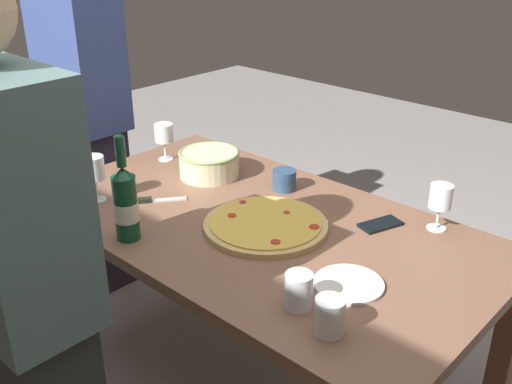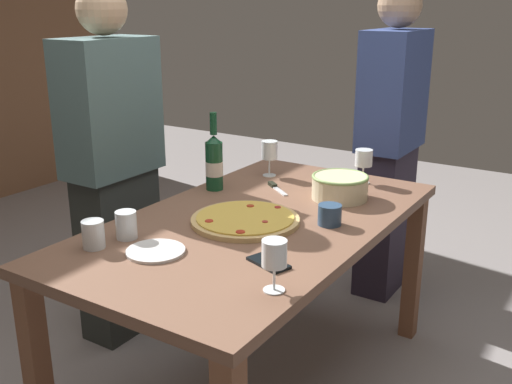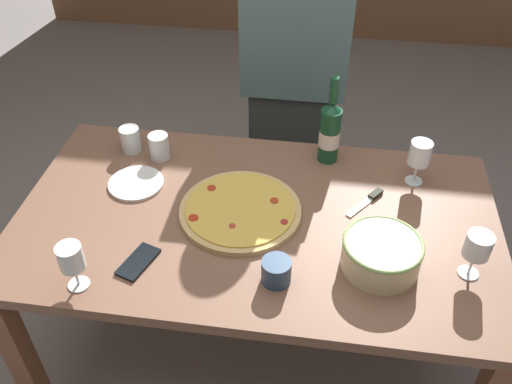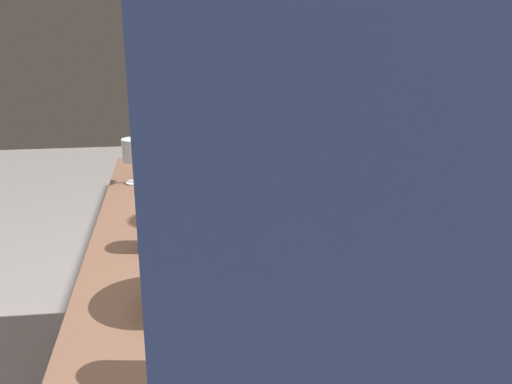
# 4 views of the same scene
# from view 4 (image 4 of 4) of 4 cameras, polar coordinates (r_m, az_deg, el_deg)

# --- Properties ---
(dining_table) EXTENTS (1.60, 0.90, 0.75)m
(dining_table) POSITION_cam_4_polar(r_m,az_deg,el_deg) (1.73, 0.00, -6.32)
(dining_table) COLOR brown
(dining_table) RESTS_ON ground
(pizza) EXTENTS (0.41, 0.41, 0.03)m
(pizza) POSITION_cam_4_polar(r_m,az_deg,el_deg) (1.74, 0.18, -2.41)
(pizza) COLOR tan
(pizza) RESTS_ON dining_table
(serving_bowl) EXTENTS (0.24, 0.24, 0.10)m
(serving_bowl) POSITION_cam_4_polar(r_m,az_deg,el_deg) (1.30, -4.91, -8.10)
(serving_bowl) COLOR beige
(serving_bowl) RESTS_ON dining_table
(wine_bottle) EXTENTS (0.08, 0.08, 0.34)m
(wine_bottle) POSITION_cam_4_polar(r_m,az_deg,el_deg) (1.54, 14.40, -1.45)
(wine_bottle) COLOR #144427
(wine_bottle) RESTS_ON dining_table
(wine_glass_near_pizza) EXTENTS (0.08, 0.08, 0.16)m
(wine_glass_near_pizza) POSITION_cam_4_polar(r_m,az_deg,el_deg) (1.04, -3.94, -11.64)
(wine_glass_near_pizza) COLOR white
(wine_glass_near_pizza) RESTS_ON dining_table
(wine_glass_by_bottle) EXTENTS (0.07, 0.07, 0.16)m
(wine_glass_by_bottle) POSITION_cam_4_polar(r_m,az_deg,el_deg) (2.10, -11.53, 3.75)
(wine_glass_by_bottle) COLOR white
(wine_glass_by_bottle) RESTS_ON dining_table
(wine_glass_far_left) EXTENTS (0.08, 0.08, 0.17)m
(wine_glass_far_left) POSITION_cam_4_polar(r_m,az_deg,el_deg) (1.24, 15.61, -6.91)
(wine_glass_far_left) COLOR white
(wine_glass_far_left) RESTS_ON dining_table
(cup_amber) EXTENTS (0.08, 0.08, 0.10)m
(cup_amber) POSITION_cam_4_polar(r_m,az_deg,el_deg) (2.23, 6.21, 3.16)
(cup_amber) COLOR white
(cup_amber) RESTS_ON dining_table
(cup_ceramic) EXTENTS (0.07, 0.07, 0.10)m
(cup_ceramic) POSITION_cam_4_polar(r_m,az_deg,el_deg) (2.10, 6.11, 2.28)
(cup_ceramic) COLOR white
(cup_ceramic) RESTS_ON dining_table
(cup_spare) EXTENTS (0.09, 0.09, 0.08)m
(cup_spare) POSITION_cam_4_polar(r_m,az_deg,el_deg) (1.58, -9.04, -3.89)
(cup_spare) COLOR navy
(cup_spare) RESTS_ON dining_table
(side_plate) EXTENTS (0.20, 0.20, 0.01)m
(side_plate) POSITION_cam_4_polar(r_m,az_deg,el_deg) (2.12, 1.36, 1.30)
(side_plate) COLOR white
(side_plate) RESTS_ON dining_table
(cell_phone) EXTENTS (0.11, 0.16, 0.01)m
(cell_phone) POSITION_cam_4_polar(r_m,az_deg,el_deg) (1.99, -8.51, -0.15)
(cell_phone) COLOR black
(cell_phone) RESTS_ON dining_table
(pizza_knife) EXTENTS (0.13, 0.16, 0.02)m
(pizza_knife) POSITION_cam_4_polar(r_m,az_deg,el_deg) (1.38, 7.69, -8.71)
(pizza_knife) COLOR silver
(pizza_knife) RESTS_ON dining_table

